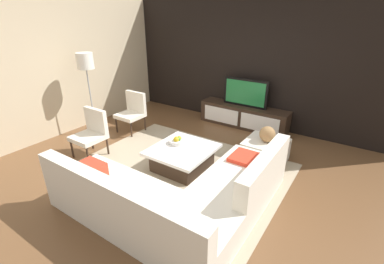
{
  "coord_description": "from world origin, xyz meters",
  "views": [
    {
      "loc": [
        2.27,
        -3.16,
        2.48
      ],
      "look_at": [
        -0.16,
        0.48,
        0.52
      ],
      "focal_mm": 25.29,
      "sensor_mm": 36.0,
      "label": 1
    }
  ],
  "objects_px": {
    "sectional_couch": "(178,197)",
    "ottoman": "(265,151)",
    "coffee_table": "(182,157)",
    "floor_lamp": "(86,66)",
    "decorative_ball": "(267,134)",
    "accent_chair_far": "(133,110)",
    "fruit_bowl": "(177,141)",
    "accent_chair_near": "(92,130)",
    "television": "(245,93)",
    "media_console": "(243,116)"
  },
  "relations": [
    {
      "from": "sectional_couch",
      "to": "ottoman",
      "type": "relative_size",
      "value": 3.63
    },
    {
      "from": "sectional_couch",
      "to": "coffee_table",
      "type": "bearing_deg",
      "value": 122.85
    },
    {
      "from": "sectional_couch",
      "to": "floor_lamp",
      "type": "height_order",
      "value": "floor_lamp"
    },
    {
      "from": "decorative_ball",
      "to": "accent_chair_far",
      "type": "bearing_deg",
      "value": -174.56
    },
    {
      "from": "fruit_bowl",
      "to": "ottoman",
      "type": "bearing_deg",
      "value": 35.35
    },
    {
      "from": "accent_chair_far",
      "to": "accent_chair_near",
      "type": "bearing_deg",
      "value": -82.14
    },
    {
      "from": "accent_chair_near",
      "to": "accent_chair_far",
      "type": "xyz_separation_m",
      "value": [
        -0.19,
        1.23,
        0.0
      ]
    },
    {
      "from": "fruit_bowl",
      "to": "television",
      "type": "bearing_deg",
      "value": 82.81
    },
    {
      "from": "coffee_table",
      "to": "floor_lamp",
      "type": "bearing_deg",
      "value": 176.68
    },
    {
      "from": "coffee_table",
      "to": "floor_lamp",
      "type": "xyz_separation_m",
      "value": [
        -2.49,
        0.14,
        1.27
      ]
    },
    {
      "from": "floor_lamp",
      "to": "fruit_bowl",
      "type": "bearing_deg",
      "value": -1.15
    },
    {
      "from": "sectional_couch",
      "to": "accent_chair_near",
      "type": "relative_size",
      "value": 2.92
    },
    {
      "from": "media_console",
      "to": "fruit_bowl",
      "type": "relative_size",
      "value": 7.32
    },
    {
      "from": "floor_lamp",
      "to": "sectional_couch",
      "type": "bearing_deg",
      "value": -19.82
    },
    {
      "from": "accent_chair_near",
      "to": "fruit_bowl",
      "type": "distance_m",
      "value": 1.62
    },
    {
      "from": "sectional_couch",
      "to": "accent_chair_near",
      "type": "xyz_separation_m",
      "value": [
        -2.3,
        0.47,
        0.21
      ]
    },
    {
      "from": "media_console",
      "to": "ottoman",
      "type": "height_order",
      "value": "media_console"
    },
    {
      "from": "accent_chair_near",
      "to": "fruit_bowl",
      "type": "xyz_separation_m",
      "value": [
        1.49,
        0.61,
        -0.06
      ]
    },
    {
      "from": "ottoman",
      "to": "decorative_ball",
      "type": "xyz_separation_m",
      "value": [
        0.0,
        0.0,
        0.34
      ]
    },
    {
      "from": "floor_lamp",
      "to": "accent_chair_far",
      "type": "relative_size",
      "value": 1.99
    },
    {
      "from": "sectional_couch",
      "to": "coffee_table",
      "type": "xyz_separation_m",
      "value": [
        -0.63,
        0.98,
        -0.08
      ]
    },
    {
      "from": "sectional_couch",
      "to": "accent_chair_near",
      "type": "height_order",
      "value": "accent_chair_near"
    },
    {
      "from": "fruit_bowl",
      "to": "floor_lamp",
      "type": "bearing_deg",
      "value": 178.85
    },
    {
      "from": "floor_lamp",
      "to": "ottoman",
      "type": "distance_m",
      "value": 3.9
    },
    {
      "from": "floor_lamp",
      "to": "ottoman",
      "type": "bearing_deg",
      "value": 13.45
    },
    {
      "from": "sectional_couch",
      "to": "decorative_ball",
      "type": "relative_size",
      "value": 9.23
    },
    {
      "from": "decorative_ball",
      "to": "floor_lamp",
      "type": "bearing_deg",
      "value": -166.55
    },
    {
      "from": "ottoman",
      "to": "fruit_bowl",
      "type": "distance_m",
      "value": 1.58
    },
    {
      "from": "floor_lamp",
      "to": "decorative_ball",
      "type": "xyz_separation_m",
      "value": [
        3.58,
        0.86,
        -0.93
      ]
    },
    {
      "from": "television",
      "to": "decorative_ball",
      "type": "xyz_separation_m",
      "value": [
        1.0,
        -1.3,
        -0.28
      ]
    },
    {
      "from": "media_console",
      "to": "accent_chair_near",
      "type": "height_order",
      "value": "accent_chair_near"
    },
    {
      "from": "floor_lamp",
      "to": "decorative_ball",
      "type": "distance_m",
      "value": 3.8
    },
    {
      "from": "ottoman",
      "to": "fruit_bowl",
      "type": "xyz_separation_m",
      "value": [
        -1.27,
        -0.9,
        0.23
      ]
    },
    {
      "from": "decorative_ball",
      "to": "sectional_couch",
      "type": "bearing_deg",
      "value": -103.16
    },
    {
      "from": "media_console",
      "to": "television",
      "type": "height_order",
      "value": "television"
    },
    {
      "from": "accent_chair_near",
      "to": "fruit_bowl",
      "type": "relative_size",
      "value": 3.11
    },
    {
      "from": "television",
      "to": "media_console",
      "type": "bearing_deg",
      "value": -90.0
    },
    {
      "from": "coffee_table",
      "to": "decorative_ball",
      "type": "relative_size",
      "value": 3.78
    },
    {
      "from": "sectional_couch",
      "to": "fruit_bowl",
      "type": "xyz_separation_m",
      "value": [
        -0.81,
        1.08,
        0.15
      ]
    },
    {
      "from": "media_console",
      "to": "sectional_couch",
      "type": "height_order",
      "value": "sectional_couch"
    },
    {
      "from": "sectional_couch",
      "to": "coffee_table",
      "type": "distance_m",
      "value": 1.17
    },
    {
      "from": "sectional_couch",
      "to": "coffee_table",
      "type": "relative_size",
      "value": 2.44
    },
    {
      "from": "television",
      "to": "accent_chair_far",
      "type": "distance_m",
      "value": 2.54
    },
    {
      "from": "accent_chair_near",
      "to": "decorative_ball",
      "type": "height_order",
      "value": "accent_chair_near"
    },
    {
      "from": "media_console",
      "to": "accent_chair_near",
      "type": "bearing_deg",
      "value": -122.25
    },
    {
      "from": "television",
      "to": "decorative_ball",
      "type": "relative_size",
      "value": 3.74
    },
    {
      "from": "accent_chair_near",
      "to": "ottoman",
      "type": "bearing_deg",
      "value": 22.69
    },
    {
      "from": "accent_chair_near",
      "to": "accent_chair_far",
      "type": "distance_m",
      "value": 1.25
    },
    {
      "from": "media_console",
      "to": "television",
      "type": "relative_size",
      "value": 1.99
    },
    {
      "from": "coffee_table",
      "to": "fruit_bowl",
      "type": "bearing_deg",
      "value": 151.2
    }
  ]
}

